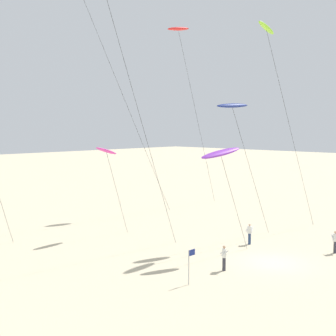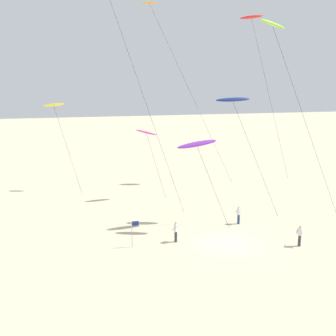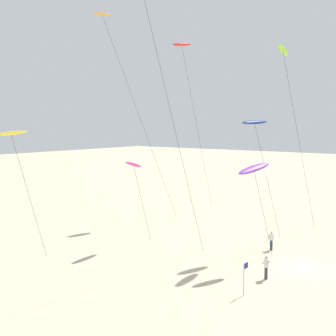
% 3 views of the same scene
% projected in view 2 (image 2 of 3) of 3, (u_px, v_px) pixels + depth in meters
% --- Properties ---
extents(ground_plane, '(260.00, 260.00, 0.00)m').
position_uv_depth(ground_plane, '(226.00, 243.00, 32.00)').
color(ground_plane, beige).
extents(kite_magenta, '(3.30, 0.95, 7.78)m').
position_uv_depth(kite_magenta, '(147.00, 133.00, 43.23)').
color(kite_magenta, '#D8339E').
rests_on(kite_magenta, ground).
extents(kite_yellow, '(3.86, 1.50, 10.51)m').
position_uv_depth(kite_yellow, '(54.00, 106.00, 43.82)').
color(kite_yellow, yellow).
rests_on(kite_yellow, ground).
extents(kite_navy, '(6.40, 1.63, 11.35)m').
position_uv_depth(kite_navy, '(233.00, 100.00, 35.80)').
color(kite_navy, navy).
rests_on(kite_navy, ground).
extents(kite_orange, '(11.39, 1.95, 21.65)m').
position_uv_depth(kite_orange, '(153.00, 10.00, 46.22)').
color(kite_orange, orange).
rests_on(kite_orange, ground).
extents(kite_red, '(7.51, 1.55, 20.82)m').
position_uv_depth(kite_red, '(252.00, 18.00, 49.27)').
color(kite_red, red).
rests_on(kite_red, ground).
extents(kite_purple, '(4.68, 1.72, 8.07)m').
position_uv_depth(kite_purple, '(197.00, 144.00, 33.58)').
color(kite_purple, purple).
rests_on(kite_purple, ground).
extents(kite_lime, '(8.80, 1.54, 17.97)m').
position_uv_depth(kite_lime, '(273.00, 26.00, 34.20)').
color(kite_lime, '#8CD833').
rests_on(kite_lime, ground).
extents(kite_flyer_nearest, '(0.73, 0.73, 1.67)m').
position_uv_depth(kite_flyer_nearest, '(176.00, 231.00, 32.11)').
color(kite_flyer_nearest, '#33333D').
rests_on(kite_flyer_nearest, ground).
extents(kite_flyer_middle, '(0.73, 0.73, 1.67)m').
position_uv_depth(kite_flyer_middle, '(300.00, 235.00, 31.27)').
color(kite_flyer_middle, '#33333D').
rests_on(kite_flyer_middle, ground).
extents(kite_flyer_furthest, '(0.63, 0.65, 1.67)m').
position_uv_depth(kite_flyer_furthest, '(239.00, 214.00, 36.27)').
color(kite_flyer_furthest, navy).
rests_on(kite_flyer_furthest, ground).
extents(marker_flag, '(0.57, 0.05, 2.10)m').
position_uv_depth(marker_flag, '(134.00, 229.00, 31.00)').
color(marker_flag, gray).
rests_on(marker_flag, ground).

